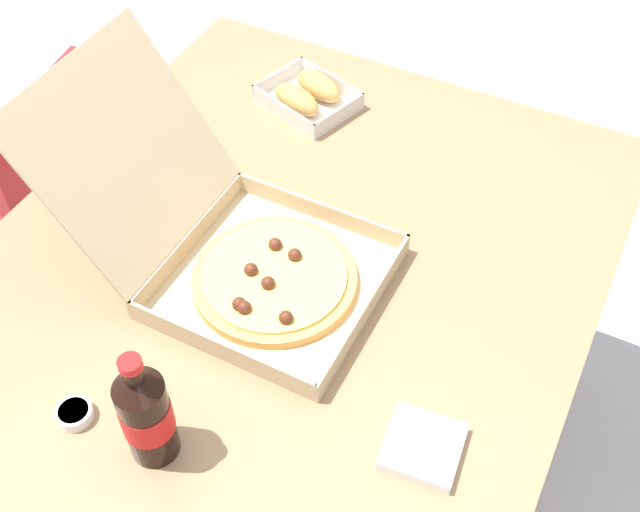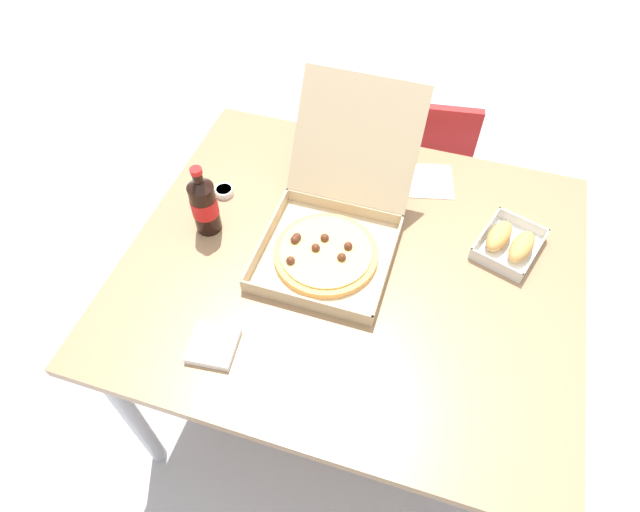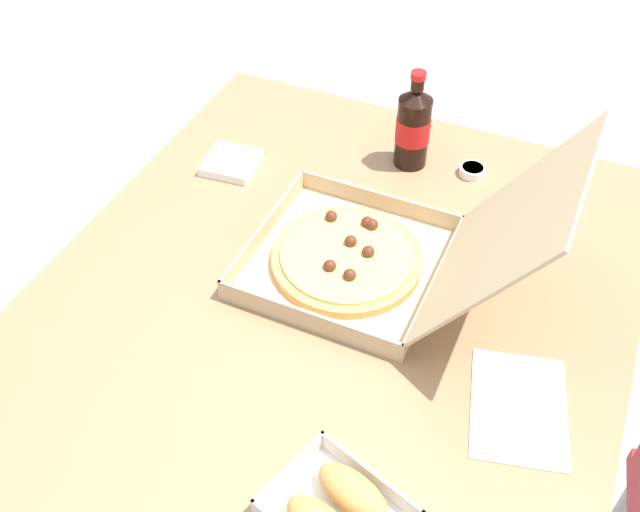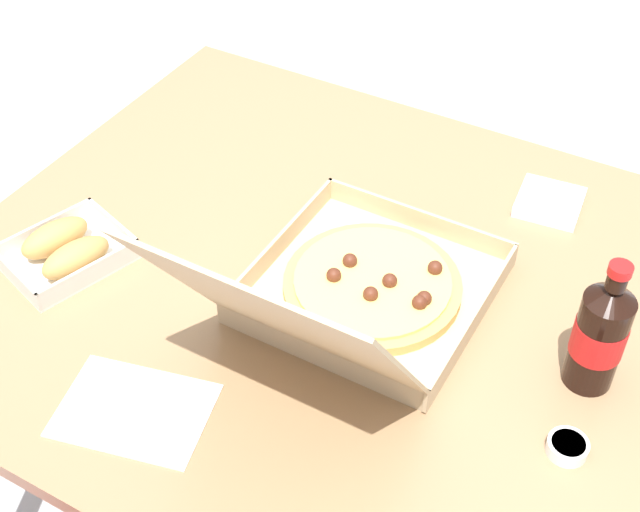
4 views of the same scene
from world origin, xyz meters
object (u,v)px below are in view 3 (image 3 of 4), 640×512
(bread_side_box, at_px, (337,511))
(dipping_sauce_cup, at_px, (472,170))
(paper_menu, at_px, (519,407))
(napkin_pile, at_px, (231,163))
(pizza_box_open, at_px, (374,254))
(cola_bottle, at_px, (414,127))

(bread_side_box, xyz_separation_m, dipping_sauce_cup, (-0.84, -0.04, -0.01))
(bread_side_box, relative_size, dipping_sauce_cup, 4.06)
(paper_menu, distance_m, napkin_pile, 0.81)
(pizza_box_open, distance_m, dipping_sauce_cup, 0.38)
(cola_bottle, xyz_separation_m, napkin_pile, (0.17, -0.35, -0.08))
(dipping_sauce_cup, bearing_deg, pizza_box_open, -13.72)
(pizza_box_open, height_order, napkin_pile, pizza_box_open)
(pizza_box_open, relative_size, dipping_sauce_cup, 9.83)
(pizza_box_open, distance_m, napkin_pile, 0.44)
(bread_side_box, bearing_deg, paper_menu, 146.31)
(paper_menu, bearing_deg, dipping_sauce_cup, -170.91)
(pizza_box_open, bearing_deg, cola_bottle, -172.29)
(dipping_sauce_cup, bearing_deg, paper_menu, 22.70)
(bread_side_box, height_order, cola_bottle, cola_bottle)
(pizza_box_open, distance_m, paper_menu, 0.37)
(dipping_sauce_cup, bearing_deg, cola_bottle, -84.17)
(cola_bottle, distance_m, paper_menu, 0.65)
(napkin_pile, bearing_deg, pizza_box_open, 66.11)
(bread_side_box, xyz_separation_m, paper_menu, (-0.29, 0.19, -0.02))
(pizza_box_open, xyz_separation_m, dipping_sauce_cup, (-0.36, 0.09, -0.04))
(cola_bottle, xyz_separation_m, dipping_sauce_cup, (-0.01, 0.14, -0.08))
(napkin_pile, distance_m, dipping_sauce_cup, 0.52)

